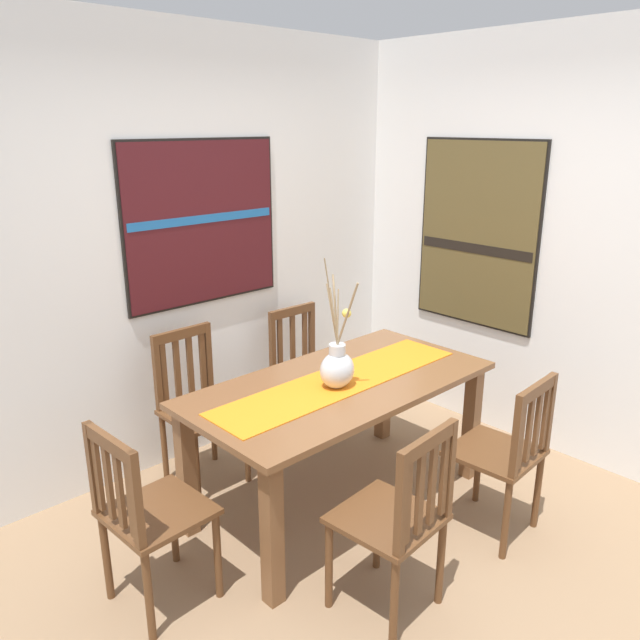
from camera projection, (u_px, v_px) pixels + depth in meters
name	position (u px, v px, depth m)	size (l,w,h in m)	color
ground_plane	(396.00, 591.00, 2.98)	(6.40, 6.40, 0.03)	#8E7051
wall_back	(172.00, 253.00, 3.85)	(6.40, 0.12, 2.70)	white
wall_side	(602.00, 256.00, 3.79)	(0.12, 6.40, 2.70)	white
dining_table	(340.00, 401.00, 3.47)	(1.74, 0.87, 0.76)	brown
table_runner	(340.00, 381.00, 3.43)	(1.60, 0.36, 0.01)	orange
centerpiece_vase	(337.00, 366.00, 3.32)	(0.21, 0.28, 0.72)	silver
chair_0	(146.00, 513.00, 2.74)	(0.44, 0.44, 0.91)	brown
chair_1	(398.00, 517.00, 2.70)	(0.45, 0.45, 0.94)	brown
chair_2	(505.00, 452.00, 3.25)	(0.44, 0.44, 0.91)	brown
chair_3	(305.00, 368.00, 4.38)	(0.43, 0.43, 0.89)	brown
chair_4	(198.00, 404.00, 3.77)	(0.42, 0.42, 0.95)	brown
painting_on_back_wall	(202.00, 223.00, 3.88)	(1.09, 0.05, 1.02)	black
painting_on_side_wall	(478.00, 234.00, 4.31)	(0.05, 0.93, 1.28)	black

